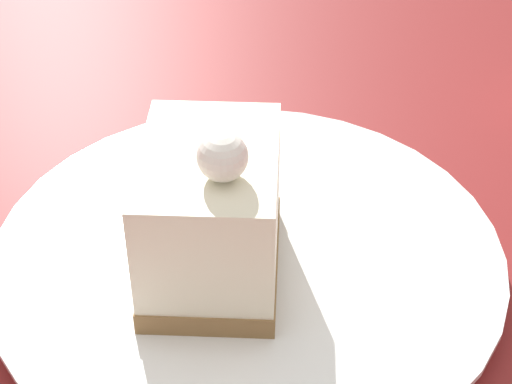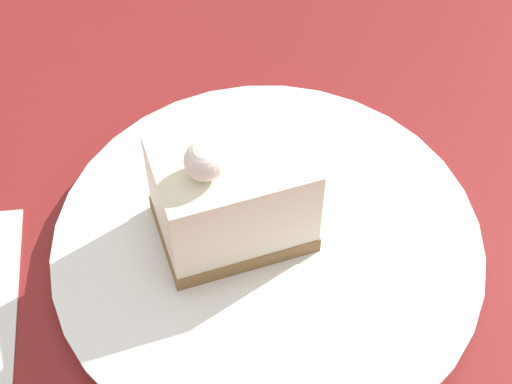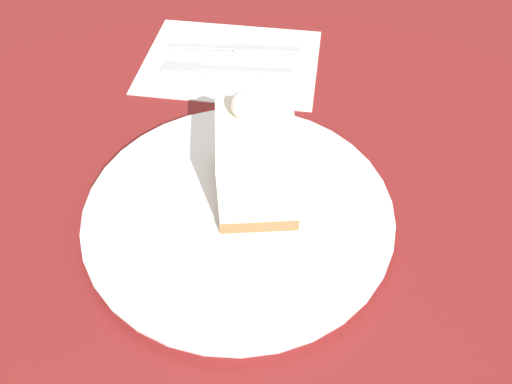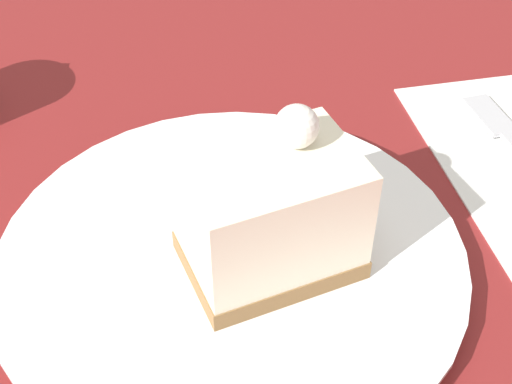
% 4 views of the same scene
% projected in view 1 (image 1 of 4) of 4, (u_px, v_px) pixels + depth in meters
% --- Properties ---
extents(ground_plane, '(4.00, 4.00, 0.00)m').
position_uv_depth(ground_plane, '(242.00, 317.00, 0.46)').
color(ground_plane, maroon).
extents(plate, '(0.29, 0.29, 0.02)m').
position_uv_depth(plate, '(246.00, 257.00, 0.49)').
color(plate, white).
rests_on(plate, ground_plane).
extents(cake_slice, '(0.10, 0.07, 0.10)m').
position_uv_depth(cake_slice, '(211.00, 214.00, 0.44)').
color(cake_slice, olive).
rests_on(cake_slice, plate).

